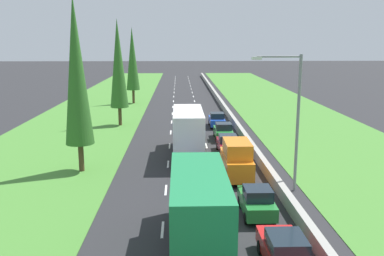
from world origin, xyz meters
The scene contains 18 objects.
ground_plane centered at (0.00, 60.00, 0.00)m, with size 300.00×300.00×0.00m, color #28282B.
grass_verge_left centered at (-12.65, 60.00, 0.02)m, with size 14.00×140.00×0.04m, color #478433.
grass_verge_right centered at (14.35, 60.00, 0.02)m, with size 14.00×140.00×0.04m, color #478433.
median_barrier centered at (5.70, 60.00, 0.42)m, with size 0.44×120.00×0.85m, color #9E9B93.
lane_markings centered at (0.00, 60.00, 0.01)m, with size 3.64×116.00×0.01m.
red_sedan_right_lane centered at (3.74, 16.87, 0.81)m, with size 1.82×4.50×1.64m.
green_box_truck_centre_lane centered at (0.01, 18.50, 2.18)m, with size 2.46×9.40×4.18m.
green_hatchback_right_lane centered at (3.57, 22.73, 0.84)m, with size 1.74×3.90×1.72m.
orange_van_right_lane centered at (3.31, 29.32, 1.40)m, with size 1.96×4.90×2.82m.
maroon_hatchback_right_lane centered at (3.46, 36.24, 0.84)m, with size 1.74×3.90×1.72m.
green_hatchback_right_lane_sixth centered at (3.64, 41.59, 0.84)m, with size 1.74×3.90×1.72m.
blue_sedan_centre_lane centered at (0.20, 27.06, 0.81)m, with size 1.82×4.50×1.64m.
blue_hatchback_right_lane centered at (3.54, 47.79, 0.84)m, with size 1.74×3.90×1.72m.
white_box_truck_centre_lane centered at (-0.09, 35.30, 2.18)m, with size 2.46×9.40×4.18m.
poplar_tree_second centered at (-8.32, 31.33, 7.62)m, with size 2.13×2.13×13.14m.
poplar_tree_third centered at (-7.78, 49.06, 7.22)m, with size 2.11×2.11×12.33m.
poplar_tree_fourth centered at (-8.07, 66.86, 7.02)m, with size 2.10×2.10×11.93m.
street_light_mast centered at (6.49, 26.62, 5.23)m, with size 3.20×0.28×9.00m.
Camera 1 is at (-0.84, 0.37, 9.81)m, focal length 39.10 mm.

